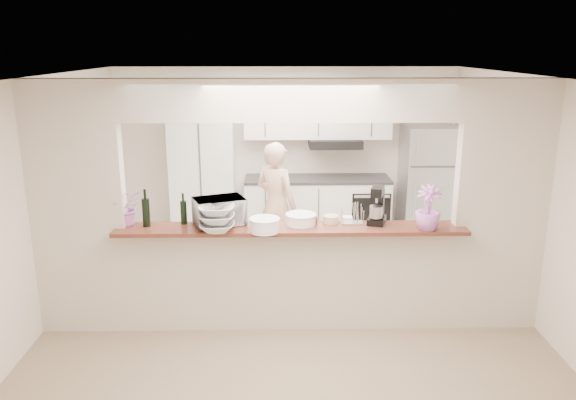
{
  "coord_description": "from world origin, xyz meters",
  "views": [
    {
      "loc": [
        -0.12,
        -5.22,
        2.78
      ],
      "look_at": [
        -0.02,
        0.3,
        1.26
      ],
      "focal_mm": 35.0,
      "sensor_mm": 36.0,
      "label": 1
    }
  ],
  "objects_px": {
    "refrigerator": "(428,184)",
    "person": "(276,205)",
    "toaster_oven": "(219,211)",
    "stand_mixer": "(377,207)"
  },
  "relations": [
    {
      "from": "refrigerator",
      "to": "stand_mixer",
      "type": "height_order",
      "value": "refrigerator"
    },
    {
      "from": "refrigerator",
      "to": "person",
      "type": "xyz_separation_m",
      "value": [
        -2.2,
        -0.96,
        -0.04
      ]
    },
    {
      "from": "refrigerator",
      "to": "person",
      "type": "bearing_deg",
      "value": -156.49
    },
    {
      "from": "refrigerator",
      "to": "toaster_oven",
      "type": "relative_size",
      "value": 3.56
    },
    {
      "from": "refrigerator",
      "to": "person",
      "type": "height_order",
      "value": "refrigerator"
    },
    {
      "from": "stand_mixer",
      "to": "person",
      "type": "relative_size",
      "value": 0.23
    },
    {
      "from": "stand_mixer",
      "to": "person",
      "type": "height_order",
      "value": "person"
    },
    {
      "from": "stand_mixer",
      "to": "refrigerator",
      "type": "bearing_deg",
      "value": 65.2
    },
    {
      "from": "toaster_oven",
      "to": "person",
      "type": "height_order",
      "value": "person"
    },
    {
      "from": "toaster_oven",
      "to": "person",
      "type": "xyz_separation_m",
      "value": [
        0.55,
        1.64,
        -0.41
      ]
    }
  ]
}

